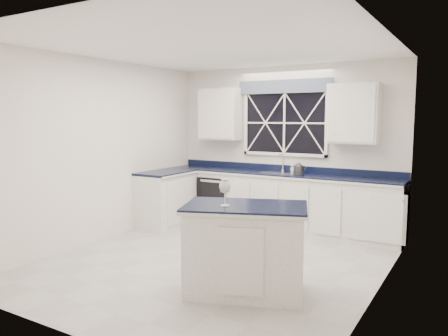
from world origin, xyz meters
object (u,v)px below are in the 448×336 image
Objects in this scene: island at (245,249)px; wine_glass at (225,187)px; faucet at (282,162)px; kettle at (299,169)px; soap_bottle at (294,167)px; dishwasher at (220,198)px.

island is 5.18× the size of wine_glass.
faucet is 0.42m from kettle.
soap_bottle is (0.20, 0.00, -0.07)m from faucet.
wine_glass reaches higher than dishwasher.
faucet is at bearing -179.09° from soap_bottle.
kettle is (0.36, -0.20, -0.07)m from faucet.
soap_bottle is (-0.59, 2.82, 0.56)m from island.
wine_glass is at bearing -156.28° from island.
island is 2.94m from soap_bottle.
kettle reaches higher than soap_bottle.
wine_glass reaches higher than island.
dishwasher is 2.72× the size of faucet.
island is 5.58× the size of kettle.
kettle is 0.26m from soap_bottle.
soap_bottle is (1.30, 0.20, 0.62)m from dishwasher.
dishwasher is at bearing -169.98° from faucet.
soap_bottle is at bearing 98.38° from wine_glass.
faucet is at bearing 84.90° from island.
faucet is 1.16× the size of kettle.
dishwasher is 1.45m from soap_bottle.
island is 2.72m from kettle.
faucet is at bearing 10.02° from dishwasher.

